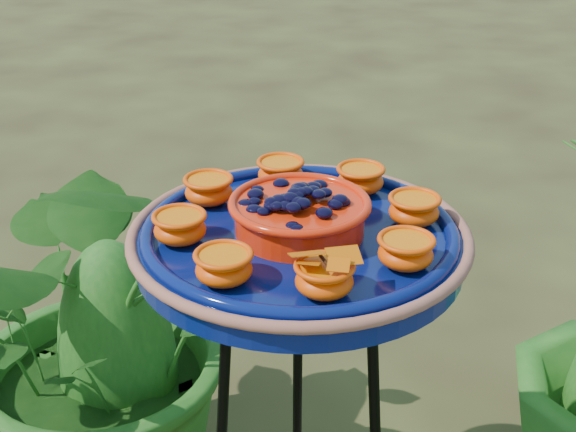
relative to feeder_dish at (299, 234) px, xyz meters
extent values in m
torus|color=black|center=(0.00, 0.00, -0.05)|extent=(0.31, 0.31, 0.02)
cylinder|color=#061251|center=(0.00, 0.00, -0.02)|extent=(0.55, 0.55, 0.04)
torus|color=#934F42|center=(0.00, 0.00, 0.00)|extent=(0.52, 0.52, 0.02)
torus|color=#061251|center=(0.00, 0.00, 0.00)|extent=(0.48, 0.48, 0.02)
cylinder|color=red|center=(0.00, 0.00, 0.03)|extent=(0.22, 0.22, 0.05)
torus|color=red|center=(0.00, 0.00, 0.05)|extent=(0.21, 0.21, 0.01)
ellipsoid|color=black|center=(0.00, 0.00, 0.06)|extent=(0.17, 0.17, 0.04)
ellipsoid|color=#FF4602|center=(0.17, 0.05, 0.02)|extent=(0.08, 0.08, 0.04)
cylinder|color=orange|center=(0.17, 0.05, 0.04)|extent=(0.07, 0.07, 0.01)
ellipsoid|color=#FF4602|center=(0.08, 0.16, 0.02)|extent=(0.08, 0.08, 0.04)
cylinder|color=orange|center=(0.08, 0.16, 0.04)|extent=(0.07, 0.07, 0.01)
ellipsoid|color=#FF4602|center=(-0.05, 0.17, 0.02)|extent=(0.08, 0.08, 0.04)
cylinder|color=orange|center=(-0.05, 0.17, 0.04)|extent=(0.07, 0.07, 0.01)
ellipsoid|color=#FF4602|center=(-0.16, 0.08, 0.02)|extent=(0.08, 0.08, 0.04)
cylinder|color=orange|center=(-0.16, 0.08, 0.04)|extent=(0.07, 0.07, 0.01)
ellipsoid|color=#FF4602|center=(-0.17, -0.05, 0.02)|extent=(0.08, 0.08, 0.04)
cylinder|color=orange|center=(-0.17, -0.05, 0.04)|extent=(0.07, 0.07, 0.01)
ellipsoid|color=#FF4602|center=(-0.08, -0.16, 0.02)|extent=(0.08, 0.08, 0.04)
cylinder|color=orange|center=(-0.08, -0.16, 0.04)|extent=(0.07, 0.07, 0.01)
ellipsoid|color=#FF4602|center=(0.05, -0.17, 0.02)|extent=(0.08, 0.08, 0.04)
cylinder|color=orange|center=(0.05, -0.17, 0.04)|extent=(0.07, 0.07, 0.01)
ellipsoid|color=#FF4602|center=(0.16, -0.08, 0.02)|extent=(0.08, 0.08, 0.04)
cylinder|color=orange|center=(0.16, -0.08, 0.04)|extent=(0.07, 0.07, 0.01)
cylinder|color=black|center=(0.05, -0.17, 0.05)|extent=(0.02, 0.03, 0.00)
cube|color=orange|center=(0.03, -0.17, 0.06)|extent=(0.05, 0.04, 0.01)
cube|color=orange|center=(0.08, -0.17, 0.06)|extent=(0.05, 0.04, 0.01)
imported|color=#1B5115|center=(-0.49, 0.47, -0.52)|extent=(1.11, 1.04, 1.01)
camera|label=1|loc=(0.12, -1.06, 0.56)|focal=50.00mm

